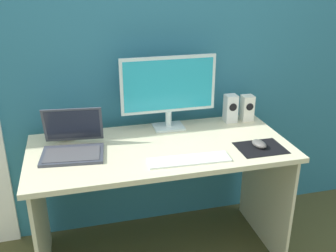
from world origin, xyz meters
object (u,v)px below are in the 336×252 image
object	(u,v)px
speaker_right	(247,108)
laptop	(73,144)
mouse	(259,144)
keyboard_external	(189,160)
fishbowl	(66,126)
speaker_near_monitor	(231,108)
monitor	(169,89)

from	to	relation	value
speaker_right	laptop	xyz separation A→B (m)	(-1.08, -0.20, -0.04)
speaker_right	mouse	bearing A→B (deg)	-105.21
laptop	mouse	world-z (taller)	laptop
mouse	keyboard_external	bearing A→B (deg)	177.46
speaker_right	mouse	size ratio (longest dim) A/B	1.61
fishbowl	laptop	bearing A→B (deg)	-81.34
speaker_right	keyboard_external	xyz separation A→B (m)	(-0.52, -0.45, -0.08)
laptop	speaker_near_monitor	bearing A→B (deg)	11.84
monitor	speaker_near_monitor	distance (m)	0.43
speaker_right	fishbowl	world-z (taller)	speaker_right
monitor	fishbowl	distance (m)	0.62
speaker_near_monitor	mouse	size ratio (longest dim) A/B	1.74
speaker_right	laptop	size ratio (longest dim) A/B	0.47
monitor	speaker_right	world-z (taller)	monitor
monitor	speaker_near_monitor	size ratio (longest dim) A/B	3.24
laptop	keyboard_external	size ratio (longest dim) A/B	0.82
speaker_right	laptop	world-z (taller)	laptop
speaker_right	monitor	bearing A→B (deg)	-179.49
monitor	speaker_near_monitor	world-z (taller)	monitor
speaker_near_monitor	keyboard_external	xyz separation A→B (m)	(-0.41, -0.45, -0.08)
fishbowl	mouse	size ratio (longest dim) A/B	1.54
speaker_right	keyboard_external	world-z (taller)	speaker_right
keyboard_external	monitor	bearing A→B (deg)	91.74
laptop	mouse	size ratio (longest dim) A/B	3.44
keyboard_external	mouse	xyz separation A→B (m)	(0.41, 0.06, 0.02)
laptop	fishbowl	size ratio (longest dim) A/B	2.23
mouse	speaker_near_monitor	bearing A→B (deg)	80.66
fishbowl	mouse	xyz separation A→B (m)	(1.00, -0.38, -0.05)
mouse	speaker_right	bearing A→B (deg)	64.52
speaker_near_monitor	mouse	distance (m)	0.40
speaker_near_monitor	fishbowl	world-z (taller)	speaker_near_monitor
laptop	keyboard_external	bearing A→B (deg)	-23.33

